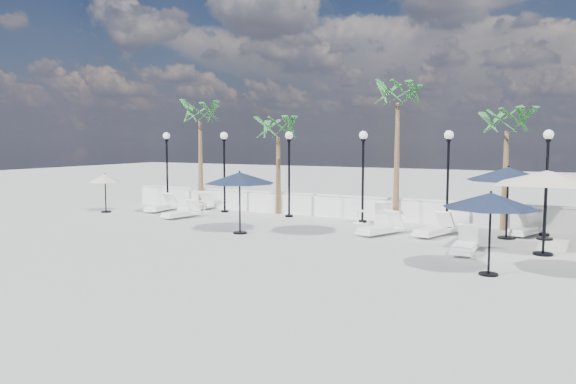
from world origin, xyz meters
The scene contains 29 objects.
ground centered at (0.00, 0.00, 0.00)m, with size 100.00×100.00×0.00m, color #AFAEA9.
balustrade centered at (0.00, 7.50, 0.47)m, with size 26.00×0.30×1.01m.
lamppost_0 centered at (-10.50, 6.50, 2.49)m, with size 0.36×0.36×3.84m.
lamppost_1 centered at (-7.00, 6.50, 2.49)m, with size 0.36×0.36×3.84m.
lamppost_2 centered at (-3.50, 6.50, 2.49)m, with size 0.36×0.36×3.84m.
lamppost_3 centered at (0.00, 6.50, 2.49)m, with size 0.36×0.36×3.84m.
lamppost_4 centered at (3.50, 6.50, 2.49)m, with size 0.36×0.36×3.84m.
lamppost_5 centered at (7.00, 6.50, 2.49)m, with size 0.36×0.36×3.84m.
palm_0 centered at (-9.00, 7.30, 4.53)m, with size 2.60×2.60×5.50m.
palm_1 centered at (-4.50, 7.30, 3.75)m, with size 2.60×2.60×4.70m.
palm_2 centered at (1.20, 7.30, 5.12)m, with size 2.60×2.60×6.10m.
palm_3 centered at (5.50, 7.30, 3.95)m, with size 2.60×2.60×4.90m.
lounger_0 centered at (-8.47, 6.22, 0.27)m, with size 0.74×2.17×0.81m.
lounger_1 centered at (-9.85, 5.26, 0.25)m, with size 0.90×2.07×0.75m.
lounger_2 centered at (-7.57, 3.93, 0.23)m, with size 0.93×1.94×0.70m.
lounger_3 centered at (1.71, 3.86, 0.25)m, with size 1.35×2.12×0.76m.
lounger_4 centered at (0.98, 6.22, 0.26)m, with size 1.31×2.21×0.79m.
lounger_5 centered at (6.43, 6.22, 0.24)m, with size 1.23×2.03×0.73m.
lounger_6 centered at (3.50, 4.48, 0.25)m, with size 1.16×2.11×0.75m.
lounger_7 centered at (5.05, 1.92, 0.25)m, with size 0.74×1.98×0.73m.
side_table_0 centered at (-10.25, 6.20, 0.26)m, with size 0.45×0.45×0.44m.
side_table_1 centered at (-7.98, 6.20, 0.32)m, with size 0.55×0.55×0.53m.
side_table_2 centered at (-0.09, 6.20, 0.32)m, with size 0.55×0.55×0.53m.
parasol_navy_left centered at (-3.01, 1.70, 2.06)m, with size 2.65×2.65×2.34m.
parasol_navy_mid centered at (5.85, 5.24, 2.27)m, with size 2.89×2.89×2.59m.
parasol_navy_right centered at (6.14, -0.67, 1.93)m, with size 2.45×2.45×2.19m.
parasol_cream_sq_a centered at (7.06, 5.65, 2.40)m, with size 5.28×5.28×2.59m.
parasol_cream_sq_b centered at (7.20, 2.76, 2.53)m, with size 5.46×5.46×2.74m.
parasol_cream_small centered at (-12.00, 3.78, 1.61)m, with size 1.53×1.53×1.88m.
Camera 1 is at (8.27, -15.62, 3.50)m, focal length 35.00 mm.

